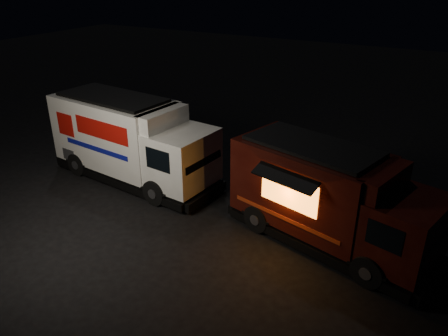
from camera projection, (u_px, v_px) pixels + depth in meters
ground at (152, 206)px, 16.52m from camera, size 80.00×80.00×0.00m
white_truck at (134, 141)px, 17.91m from camera, size 7.87×3.36×3.47m
red_truck at (333, 199)px, 13.75m from camera, size 7.34×4.23×3.22m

